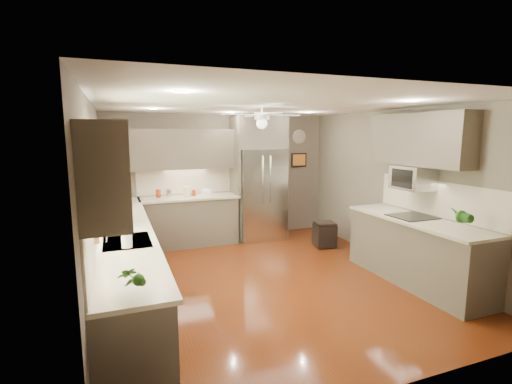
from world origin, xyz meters
TOP-DOWN VIEW (x-y plane):
  - floor at (0.00, 0.00)m, footprint 5.00×5.00m
  - ceiling at (0.00, 0.00)m, footprint 5.00×5.00m
  - wall_back at (0.00, 2.50)m, footprint 4.50×0.00m
  - wall_front at (0.00, -2.50)m, footprint 4.50×0.00m
  - wall_left at (-2.25, 0.00)m, footprint 0.00×5.00m
  - wall_right at (2.25, 0.00)m, footprint 0.00×5.00m
  - canister_a at (-1.28, 2.24)m, footprint 0.10×0.10m
  - canister_b at (-1.09, 2.26)m, footprint 0.10×0.10m
  - canister_c at (-0.76, 2.19)m, footprint 0.16×0.16m
  - canister_d at (-0.63, 2.22)m, footprint 0.10×0.10m
  - soap_bottle at (-2.06, -0.15)m, footprint 0.11×0.12m
  - potted_plant_left at (-1.95, -2.01)m, footprint 0.18×0.15m
  - potted_plant_right at (1.92, -1.48)m, footprint 0.21×0.18m
  - bowl at (-0.37, 2.17)m, footprint 0.26×0.26m
  - left_run at (-1.95, 0.15)m, footprint 0.65×4.70m
  - back_run at (-0.72, 2.20)m, footprint 1.85×0.65m
  - uppers at (-0.74, 0.71)m, footprint 4.50×4.70m
  - window at (-2.22, -0.50)m, footprint 0.05×1.12m
  - sink at (-1.93, -0.50)m, footprint 0.50×0.70m
  - refrigerator at (0.70, 2.16)m, footprint 1.06×0.75m
  - right_run at (1.93, -0.80)m, footprint 0.70×2.20m
  - microwave at (2.03, -0.55)m, footprint 0.43×0.55m
  - ceiling_fan at (-0.00, 0.30)m, footprint 1.18×1.18m
  - recessed_lights at (-0.04, 0.40)m, footprint 2.84×3.14m
  - wall_clock at (1.75, 2.48)m, footprint 0.30×0.03m
  - framed_print at (1.75, 2.48)m, footprint 0.36×0.03m
  - stool at (1.62, 1.14)m, footprint 0.43×0.43m
  - paper_towel at (-1.94, -0.81)m, footprint 0.11×0.11m

SIDE VIEW (x-z plane):
  - floor at x=0.00m, z-range 0.00..0.00m
  - stool at x=1.62m, z-range 0.01..0.47m
  - left_run at x=-1.95m, z-range -0.24..1.21m
  - back_run at x=-0.72m, z-range -0.24..1.21m
  - right_run at x=1.93m, z-range -0.24..1.21m
  - sink at x=-1.93m, z-range 0.75..1.07m
  - bowl at x=-0.37m, z-range 0.94..0.99m
  - canister_d at x=-0.63m, z-range 0.94..1.06m
  - canister_b at x=-1.09m, z-range 0.93..1.09m
  - canister_a at x=-1.28m, z-range 0.95..1.09m
  - canister_c at x=-0.76m, z-range 0.93..1.13m
  - soap_bottle at x=-2.06m, z-range 0.94..1.14m
  - paper_towel at x=-1.94m, z-range 0.95..1.21m
  - potted_plant_left at x=-1.95m, z-range 0.94..1.23m
  - potted_plant_right at x=1.92m, z-range 0.94..1.30m
  - refrigerator at x=0.70m, z-range -0.04..2.41m
  - wall_back at x=0.00m, z-range -1.00..3.50m
  - wall_front at x=0.00m, z-range -1.00..3.50m
  - wall_left at x=-2.25m, z-range -1.25..3.75m
  - wall_right at x=2.25m, z-range -1.25..3.75m
  - microwave at x=2.03m, z-range 1.31..1.65m
  - framed_print at x=1.75m, z-range 1.40..1.70m
  - window at x=-2.22m, z-range 1.09..2.01m
  - uppers at x=-0.74m, z-range 1.39..2.35m
  - wall_clock at x=1.75m, z-range 1.90..2.20m
  - ceiling_fan at x=0.00m, z-range 2.17..2.49m
  - recessed_lights at x=-0.04m, z-range 2.49..2.50m
  - ceiling at x=0.00m, z-range 2.50..2.50m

